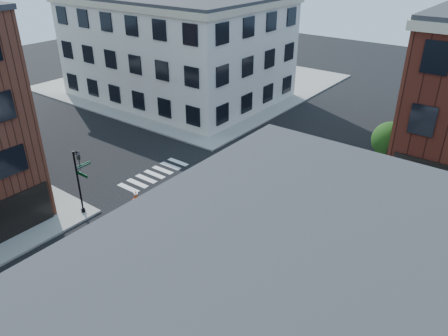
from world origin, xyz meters
TOP-DOWN VIEW (x-y plane):
  - ground at (0.00, 0.00)m, footprint 120.00×120.00m
  - sidewalk_nw at (-21.00, 21.00)m, footprint 30.00×30.00m
  - building_nw at (-19.00, 16.00)m, footprint 22.00×16.00m
  - tree_near at (7.56, 9.98)m, footprint 2.69×2.69m
  - tree_far at (7.56, 15.98)m, footprint 2.43×2.43m
  - signal_pole at (-6.72, -6.68)m, footprint 1.29×1.24m
  - box_truck at (9.69, -3.17)m, footprint 7.73×2.74m
  - traffic_cone at (-5.31, -3.46)m, footprint 0.48×0.48m

SIDE VIEW (x-z plane):
  - ground at x=0.00m, z-range 0.00..0.00m
  - sidewalk_nw at x=-21.00m, z-range 0.00..0.15m
  - traffic_cone at x=-5.31m, z-range -0.01..0.73m
  - box_truck at x=9.69m, z-range 0.07..3.52m
  - signal_pole at x=-6.72m, z-range 0.56..5.16m
  - tree_far at x=7.56m, z-range 0.84..4.91m
  - tree_near at x=7.56m, z-range 0.91..5.41m
  - building_nw at x=-19.00m, z-range 0.00..11.00m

